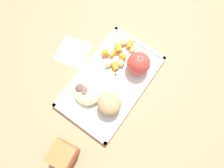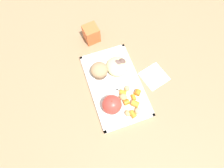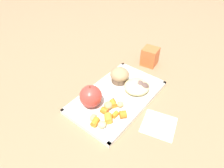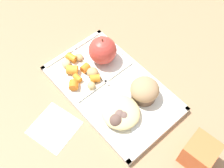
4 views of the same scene
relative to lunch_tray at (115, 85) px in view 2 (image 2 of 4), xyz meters
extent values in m
plane|color=#997551|center=(0.00, 0.00, -0.01)|extent=(6.00, 6.00, 0.00)
cube|color=silver|center=(0.00, 0.00, 0.00)|extent=(0.39, 0.24, 0.01)
cube|color=silver|center=(0.00, -0.11, 0.01)|extent=(0.39, 0.01, 0.01)
cube|color=silver|center=(0.00, 0.11, 0.01)|extent=(0.39, 0.01, 0.01)
cube|color=silver|center=(-0.19, 0.00, 0.01)|extent=(0.01, 0.24, 0.01)
cube|color=silver|center=(0.19, 0.00, 0.01)|extent=(0.01, 0.24, 0.01)
cube|color=silver|center=(-0.03, 0.00, 0.01)|extent=(0.01, 0.21, 0.01)
cube|color=silver|center=(-0.10, 0.00, 0.01)|extent=(0.17, 0.01, 0.01)
sphere|color=#C63D33|center=(-0.10, 0.05, 0.05)|extent=(0.09, 0.09, 0.09)
cylinder|color=#4C381E|center=(-0.10, 0.05, 0.09)|extent=(0.00, 0.00, 0.01)
cylinder|color=brown|center=(0.08, 0.05, 0.02)|extent=(0.07, 0.07, 0.03)
ellipsoid|color=tan|center=(0.08, 0.05, 0.04)|extent=(0.08, 0.08, 0.05)
cylinder|color=orange|center=(-0.12, -0.05, 0.02)|extent=(0.04, 0.04, 0.03)
cylinder|color=orange|center=(-0.10, -0.02, 0.02)|extent=(0.03, 0.03, 0.02)
cylinder|color=orange|center=(-0.07, -0.08, 0.02)|extent=(0.04, 0.04, 0.03)
cylinder|color=orange|center=(-0.09, -0.06, 0.02)|extent=(0.03, 0.02, 0.02)
cylinder|color=orange|center=(-0.05, -0.02, 0.02)|extent=(0.04, 0.04, 0.02)
cylinder|color=orange|center=(-0.16, -0.03, 0.02)|extent=(0.04, 0.03, 0.02)
ellipsoid|color=tan|center=(-0.07, -0.01, 0.02)|extent=(0.05, 0.05, 0.03)
ellipsoid|color=tan|center=(-0.04, -0.04, 0.02)|extent=(0.03, 0.03, 0.02)
ellipsoid|color=tan|center=(-0.15, -0.05, 0.02)|extent=(0.04, 0.04, 0.02)
ellipsoid|color=tan|center=(-0.15, -0.01, 0.02)|extent=(0.03, 0.03, 0.02)
ellipsoid|color=#D6C684|center=(0.08, -0.04, 0.02)|extent=(0.11, 0.10, 0.04)
sphere|color=brown|center=(0.09, -0.07, 0.03)|extent=(0.04, 0.04, 0.04)
sphere|color=#755B4C|center=(0.08, -0.04, 0.02)|extent=(0.03, 0.03, 0.03)
sphere|color=brown|center=(0.09, -0.05, 0.03)|extent=(0.04, 0.04, 0.04)
sphere|color=brown|center=(0.10, -0.04, 0.02)|extent=(0.04, 0.04, 0.04)
cube|color=white|center=(0.08, 0.00, 0.01)|extent=(0.09, 0.06, 0.00)
cube|color=white|center=(0.14, -0.04, 0.01)|extent=(0.04, 0.04, 0.00)
cylinder|color=white|center=(0.16, -0.06, 0.01)|extent=(0.02, 0.01, 0.00)
cylinder|color=white|center=(0.16, -0.06, 0.01)|extent=(0.02, 0.01, 0.00)
cylinder|color=white|center=(0.17, -0.05, 0.01)|extent=(0.02, 0.01, 0.00)
cube|color=orange|center=(0.30, 0.02, 0.04)|extent=(0.08, 0.08, 0.09)
cube|color=white|center=(-0.01, -0.20, -0.01)|extent=(0.14, 0.14, 0.00)
camera|label=1|loc=(0.19, 0.14, 0.71)|focal=32.09mm
camera|label=2|loc=(-0.32, 0.13, 0.82)|focal=30.25mm
camera|label=3|loc=(-0.45, -0.33, 0.55)|focal=31.01mm
camera|label=4|loc=(0.32, -0.28, 0.70)|focal=44.38mm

